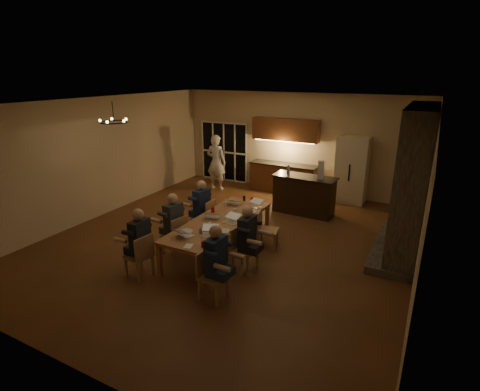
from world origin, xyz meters
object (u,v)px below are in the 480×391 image
object	(u,v)px
person_right_mid	(247,239)
laptop_b	(210,230)
chair_left_far	(203,217)
refrigerator	(352,170)
dining_table	(220,236)
laptop_d	(230,218)
laptop_e	(234,199)
can_cola	(244,198)
plate_left	(186,231)
laptop_c	(212,212)
person_left_far	(202,208)
bar_island	(304,195)
chair_left_near	(138,255)
chandelier	(114,122)
chair_right_mid	(245,250)
chair_left_mid	(174,235)
mug_mid	(235,211)
chair_right_near	(213,276)
plate_far	(252,211)
person_left_mid	(174,224)
redcup_near	(204,244)
bar_blender	(321,170)
chair_right_far	(268,230)
bar_bottle	(288,169)
mug_front	(210,225)
plate_near	(225,231)
can_silver	(200,230)
redcup_far	(253,200)
person_left_near	(141,242)
standing_person	(216,162)
laptop_a	(185,230)
laptop_f	(254,203)

from	to	relation	value
person_right_mid	laptop_b	distance (m)	0.76
chair_left_far	refrigerator	bearing A→B (deg)	143.47
refrigerator	chair_left_far	bearing A→B (deg)	-122.95
dining_table	laptop_d	size ratio (longest dim) A/B	9.62
laptop_e	can_cola	xyz separation A→B (m)	(0.10, 0.33, -0.05)
plate_left	laptop_c	bearing A→B (deg)	86.47
person_right_mid	plate_left	bearing A→B (deg)	108.85
laptop_b	can_cola	size ratio (longest dim) A/B	2.67
person_left_far	bar_island	bearing A→B (deg)	153.68
chair_left_near	chandelier	distance (m)	3.13
chair_right_mid	chandelier	world-z (taller)	chandelier
chair_left_mid	mug_mid	world-z (taller)	chair_left_mid
chair_right_near	plate_far	xyz separation A→B (m)	(-0.43, 2.41, 0.31)
refrigerator	person_left_mid	bearing A→B (deg)	-117.04
laptop_b	redcup_near	distance (m)	0.53
laptop_c	bar_blender	world-z (taller)	bar_blender
chair_left_far	can_cola	xyz separation A→B (m)	(0.72, 0.78, 0.37)
chair_right_far	bar_bottle	distance (m)	2.74
bar_island	mug_front	size ratio (longest dim) A/B	17.47
laptop_c	laptop_b	bearing A→B (deg)	102.64
plate_near	laptop_c	bearing A→B (deg)	139.14
can_silver	plate_far	distance (m)	1.60
redcup_far	chair_right_near	bearing A→B (deg)	-76.91
plate_far	person_right_mid	bearing A→B (deg)	-68.04
redcup_near	plate_near	bearing A→B (deg)	89.81
laptop_e	chair_right_far	bearing A→B (deg)	163.04
person_left_near	chair_right_mid	bearing A→B (deg)	120.15
redcup_near	bar_bottle	distance (m)	4.52
chair_left_far	redcup_far	size ratio (longest dim) A/B	7.42
standing_person	laptop_e	xyz separation A→B (m)	(2.25, -2.89, -0.07)
person_left_near	laptop_d	xyz separation A→B (m)	(1.13, 1.54, 0.17)
chair_left_mid	standing_person	size ratio (longest dim) A/B	0.48
person_left_mid	chair_left_near	bearing A→B (deg)	6.50
chair_left_mid	laptop_a	size ratio (longest dim) A/B	2.78
plate_left	can_cola	bearing A→B (deg)	85.67
laptop_f	mug_mid	distance (m)	0.59
plate_near	plate_far	distance (m)	1.25
person_left_near	redcup_near	distance (m)	1.30
person_left_far	chair_left_far	bearing A→B (deg)	140.80
chair_right_far	laptop_e	xyz separation A→B (m)	(-1.09, 0.43, 0.42)
refrigerator	laptop_f	size ratio (longest dim) A/B	6.25
chair_right_near	laptop_a	distance (m)	1.27
laptop_f	laptop_a	bearing A→B (deg)	-92.38
chair_left_mid	person_left_far	world-z (taller)	person_left_far
dining_table	laptop_a	size ratio (longest dim) A/B	9.62
plate_far	mug_front	bearing A→B (deg)	-108.58
laptop_e	laptop_f	xyz separation A→B (m)	(0.53, 0.02, 0.00)
laptop_c	person_left_far	bearing A→B (deg)	-56.33
chair_left_mid	redcup_far	world-z (taller)	chair_left_mid
chair_right_far	laptop_f	size ratio (longest dim) A/B	2.78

